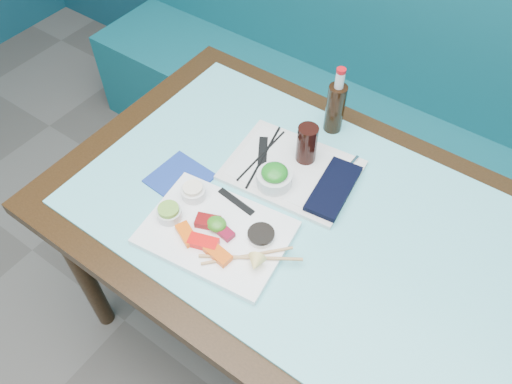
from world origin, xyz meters
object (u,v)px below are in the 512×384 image
Objects in this scene: booth_bench at (407,137)px; seaweed_bowl at (274,179)px; serving_tray at (292,170)px; blue_napkin at (180,178)px; cola_glass at (307,144)px; dining_table at (304,234)px; cola_bottle_body at (335,108)px; sashimi_plate at (216,233)px.

seaweed_bowl is (-0.13, -0.81, 0.42)m from booth_bench.
blue_napkin is (-0.24, -0.21, -0.00)m from serving_tray.
cola_glass reaches higher than serving_tray.
cola_glass is 0.37m from blue_napkin.
dining_table is 8.81× the size of cola_bottle_body.
booth_bench is at bearing 69.19° from blue_napkin.
blue_napkin is at bearing -119.68° from cola_bottle_body.
sashimi_plate is 2.41× the size of blue_napkin.
dining_table is at bearing -70.95° from cola_bottle_body.
sashimi_plate is at bearing -98.58° from booth_bench.
cola_bottle_body is (0.00, 0.22, 0.07)m from serving_tray.
sashimi_plate is 3.68× the size of seaweed_bowl.
seaweed_bowl is (0.03, 0.22, 0.02)m from sashimi_plate.
cola_bottle_body reaches higher than blue_napkin.
cola_glass is (0.05, 0.35, 0.06)m from sashimi_plate.
seaweed_bowl is 0.14m from cola_glass.
sashimi_plate is (-0.16, -1.03, 0.39)m from booth_bench.
blue_napkin is at bearing -164.05° from dining_table.
serving_tray is at bearing -99.00° from booth_bench.
booth_bench is 0.84m from serving_tray.
serving_tray is 2.98× the size of cola_glass.
seaweed_bowl is 0.82× the size of cola_glass.
cola_bottle_body is 0.50m from blue_napkin.
sashimi_plate is 2.28× the size of cola_bottle_body.
blue_napkin is (-0.24, -0.43, -0.08)m from cola_bottle_body.
seaweed_bowl is at bearing 75.08° from sashimi_plate.
serving_tray is 0.08m from seaweed_bowl.
blue_napkin reaches higher than dining_table.
sashimi_plate is 1.02× the size of serving_tray.
blue_napkin is at bearing 148.90° from sashimi_plate.
booth_bench is at bearing 77.55° from cola_bottle_body.
cola_glass is (0.01, 0.05, 0.07)m from serving_tray.
cola_glass is 0.17m from cola_bottle_body.
cola_glass is at bearing 73.49° from serving_tray.
dining_table is 3.93× the size of serving_tray.
booth_bench is 1.11m from sashimi_plate.
serving_tray is 0.32m from blue_napkin.
serving_tray is 0.23m from cola_bottle_body.
dining_table is 9.33× the size of blue_napkin.
serving_tray is at bearing 75.06° from sashimi_plate.
cola_bottle_body is (0.01, 0.30, 0.05)m from seaweed_bowl.
dining_table is 0.39m from cola_bottle_body.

